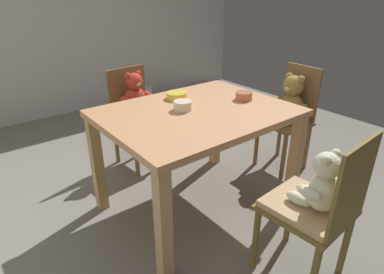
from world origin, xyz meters
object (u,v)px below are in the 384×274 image
teddy_chair_near_right (290,107)px  porridge_bowl_yellow_far_center (177,95)px  teddy_chair_far_center (137,106)px  teddy_chair_near_front (317,199)px  dining_table (197,125)px  porridge_bowl_cream_center (183,105)px  porridge_bowl_terracotta_near_right (244,96)px  metal_pail (144,96)px

teddy_chair_near_right → porridge_bowl_yellow_far_center: (-0.97, 0.28, 0.22)m
teddy_chair_far_center → porridge_bowl_yellow_far_center: bearing=-5.2°
teddy_chair_far_center → teddy_chair_near_front: 1.73m
dining_table → porridge_bowl_cream_center: bearing=141.8°
porridge_bowl_terracotta_near_right → metal_pail: bearing=78.8°
teddy_chair_near_right → metal_pail: 2.21m
teddy_chair_near_right → porridge_bowl_terracotta_near_right: 0.65m
dining_table → teddy_chair_far_center: size_ratio=1.41×
dining_table → porridge_bowl_terracotta_near_right: porridge_bowl_terracotta_near_right is taller
dining_table → porridge_bowl_cream_center: (-0.07, 0.06, 0.14)m
dining_table → teddy_chair_near_right: size_ratio=1.35×
teddy_chair_far_center → teddy_chair_near_right: size_ratio=0.96×
porridge_bowl_cream_center → metal_pail: (0.89, 2.09, -0.64)m
teddy_chair_far_center → teddy_chair_near_right: 1.31m
dining_table → porridge_bowl_yellow_far_center: porridge_bowl_yellow_far_center is taller
dining_table → metal_pail: dining_table is taller
porridge_bowl_yellow_far_center → porridge_bowl_cream_center: (-0.11, -0.21, 0.01)m
porridge_bowl_terracotta_near_right → metal_pail: (0.43, 2.19, -0.64)m
teddy_chair_near_front → porridge_bowl_yellow_far_center: (-0.04, 1.13, 0.26)m
porridge_bowl_cream_center → porridge_bowl_terracotta_near_right: size_ratio=1.01×
porridge_bowl_yellow_far_center → metal_pail: bearing=67.2°
teddy_chair_near_right → porridge_bowl_yellow_far_center: 1.03m
teddy_chair_near_right → teddy_chair_near_front: (-0.93, -0.86, -0.04)m
dining_table → teddy_chair_near_front: 0.88m
porridge_bowl_terracotta_near_right → teddy_chair_near_right: bearing=2.8°
teddy_chair_near_right → teddy_chair_near_front: size_ratio=1.00×
teddy_chair_far_center → porridge_bowl_terracotta_near_right: bearing=16.1°
teddy_chair_near_front → porridge_bowl_yellow_far_center: teddy_chair_near_front is taller
teddy_chair_far_center → porridge_bowl_cream_center: teddy_chair_far_center is taller
teddy_chair_near_right → porridge_bowl_cream_center: teddy_chair_near_right is taller
dining_table → porridge_bowl_cream_center: porridge_bowl_cream_center is taller
porridge_bowl_yellow_far_center → metal_pail: size_ratio=0.50×
teddy_chair_near_right → porridge_bowl_cream_center: 1.10m
dining_table → teddy_chair_far_center: bearing=88.1°
porridge_bowl_yellow_far_center → teddy_chair_far_center: bearing=90.5°
teddy_chair_near_right → porridge_bowl_cream_center: (-1.07, 0.07, 0.23)m
porridge_bowl_cream_center → metal_pail: bearing=66.9°
dining_table → teddy_chair_near_front: (0.07, -0.87, -0.13)m
teddy_chair_near_front → porridge_bowl_cream_center: teddy_chair_near_front is taller
porridge_bowl_yellow_far_center → porridge_bowl_terracotta_near_right: (0.36, -0.31, 0.01)m
teddy_chair_near_right → porridge_bowl_cream_center: size_ratio=7.47×
porridge_bowl_cream_center → porridge_bowl_yellow_far_center: bearing=63.5°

